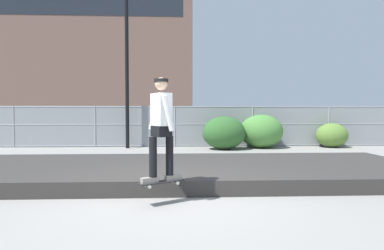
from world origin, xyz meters
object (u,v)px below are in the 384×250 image
at_px(street_lamp, 127,42).
at_px(parked_car_near, 102,125).
at_px(shrub_left, 224,133).
at_px(shrub_right, 332,135).
at_px(skateboard, 162,182).
at_px(shrub_center, 261,131).
at_px(skater, 161,123).

xyz_separation_m(street_lamp, parked_car_near, (-2.04, 3.85, -3.75)).
xyz_separation_m(shrub_left, shrub_right, (4.92, 0.56, -0.16)).
distance_m(skateboard, shrub_center, 9.10).
bearing_deg(skateboard, shrub_center, 64.54).
relative_size(skater, shrub_right, 1.24).
height_order(skater, street_lamp, street_lamp).
relative_size(skateboard, parked_car_near, 0.18).
height_order(skateboard, shrub_right, shrub_right).
distance_m(skateboard, skater, 1.00).
bearing_deg(shrub_right, parked_car_near, 160.56).
bearing_deg(shrub_left, parked_car_near, 144.02).
distance_m(street_lamp, shrub_right, 9.91).
bearing_deg(street_lamp, shrub_left, -8.64).
xyz_separation_m(street_lamp, shrub_right, (9.05, -0.07, -4.05)).
bearing_deg(skateboard, parked_car_near, 107.98).
xyz_separation_m(skater, shrub_center, (3.91, 8.21, -0.64)).
bearing_deg(street_lamp, parked_car_near, 117.92).
height_order(skateboard, shrub_center, shrub_center).
xyz_separation_m(shrub_center, shrub_right, (3.21, 0.10, -0.19)).
distance_m(skateboard, shrub_right, 10.94).
bearing_deg(skater, skateboard, 0.00).
bearing_deg(parked_car_near, skateboard, -72.02).
bearing_deg(skater, shrub_left, 74.16).
height_order(skater, shrub_center, skater).
xyz_separation_m(parked_car_near, shrub_left, (6.16, -4.47, -0.14)).
bearing_deg(shrub_right, skater, -130.60).
relative_size(shrub_center, shrub_right, 1.36).
xyz_separation_m(street_lamp, shrub_center, (5.84, -0.16, -3.86)).
relative_size(skateboard, shrub_right, 0.57).
height_order(shrub_left, shrub_right, shrub_left).
bearing_deg(street_lamp, shrub_right, -0.42).
distance_m(shrub_center, shrub_right, 3.22).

